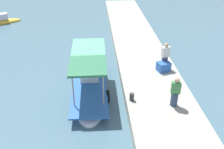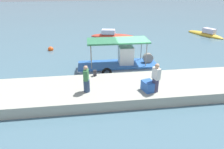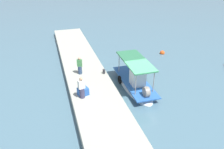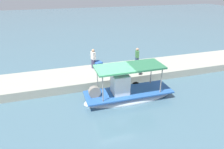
{
  "view_description": "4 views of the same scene",
  "coord_description": "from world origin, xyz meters",
  "px_view_note": "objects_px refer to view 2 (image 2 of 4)",
  "views": [
    {
      "loc": [
        -13.71,
        -0.48,
        8.47
      ],
      "look_at": [
        -0.74,
        -1.45,
        0.9
      ],
      "focal_mm": 40.37,
      "sensor_mm": 36.0,
      "label": 1
    },
    {
      "loc": [
        -3.56,
        -14.82,
        6.56
      ],
      "look_at": [
        -1.95,
        -2.65,
        0.84
      ],
      "focal_mm": 32.6,
      "sensor_mm": 36.0,
      "label": 2
    },
    {
      "loc": [
        14.56,
        -6.84,
        10.07
      ],
      "look_at": [
        -1.62,
        -1.98,
        1.22
      ],
      "focal_mm": 36.29,
      "sensor_mm": 36.0,
      "label": 3
    },
    {
      "loc": [
        3.66,
        11.43,
        7.49
      ],
      "look_at": [
        -0.72,
        -2.6,
        0.84
      ],
      "focal_mm": 32.26,
      "sensor_mm": 36.0,
      "label": 4
    }
  ],
  "objects_px": {
    "main_fishing_boat": "(119,65)",
    "mooring_bollard": "(95,73)",
    "fisherman_by_crate": "(156,79)",
    "moored_boat_mid": "(205,34)",
    "marker_buoy": "(51,49)",
    "cargo_crate": "(148,86)",
    "moored_boat_near": "(112,36)",
    "fisherman_near_bollard": "(86,80)"
  },
  "relations": [
    {
      "from": "main_fishing_boat",
      "to": "marker_buoy",
      "type": "bearing_deg",
      "value": 136.04
    },
    {
      "from": "main_fishing_boat",
      "to": "mooring_bollard",
      "type": "height_order",
      "value": "main_fishing_boat"
    },
    {
      "from": "marker_buoy",
      "to": "moored_boat_near",
      "type": "height_order",
      "value": "moored_boat_near"
    },
    {
      "from": "fisherman_by_crate",
      "to": "marker_buoy",
      "type": "height_order",
      "value": "fisherman_by_crate"
    },
    {
      "from": "marker_buoy",
      "to": "moored_boat_near",
      "type": "distance_m",
      "value": 8.34
    },
    {
      "from": "fisherman_near_bollard",
      "to": "mooring_bollard",
      "type": "relative_size",
      "value": 4.02
    },
    {
      "from": "mooring_bollard",
      "to": "moored_boat_near",
      "type": "bearing_deg",
      "value": 77.3
    },
    {
      "from": "moored_boat_mid",
      "to": "main_fishing_boat",
      "type": "bearing_deg",
      "value": -143.57
    },
    {
      "from": "main_fishing_boat",
      "to": "cargo_crate",
      "type": "height_order",
      "value": "main_fishing_boat"
    },
    {
      "from": "fisherman_near_bollard",
      "to": "moored_boat_near",
      "type": "distance_m",
      "value": 15.2
    },
    {
      "from": "fisherman_near_bollard",
      "to": "cargo_crate",
      "type": "distance_m",
      "value": 3.61
    },
    {
      "from": "fisherman_by_crate",
      "to": "moored_boat_near",
      "type": "height_order",
      "value": "fisherman_by_crate"
    },
    {
      "from": "fisherman_near_bollard",
      "to": "fisherman_by_crate",
      "type": "bearing_deg",
      "value": -7.34
    },
    {
      "from": "cargo_crate",
      "to": "moored_boat_near",
      "type": "height_order",
      "value": "cargo_crate"
    },
    {
      "from": "main_fishing_boat",
      "to": "mooring_bollard",
      "type": "bearing_deg",
      "value": -132.29
    },
    {
      "from": "main_fishing_boat",
      "to": "cargo_crate",
      "type": "distance_m",
      "value": 4.77
    },
    {
      "from": "fisherman_by_crate",
      "to": "mooring_bollard",
      "type": "height_order",
      "value": "fisherman_by_crate"
    },
    {
      "from": "cargo_crate",
      "to": "fisherman_by_crate",
      "type": "bearing_deg",
      "value": -20.78
    },
    {
      "from": "main_fishing_boat",
      "to": "fisherman_near_bollard",
      "type": "height_order",
      "value": "main_fishing_boat"
    },
    {
      "from": "main_fishing_boat",
      "to": "marker_buoy",
      "type": "height_order",
      "value": "main_fishing_boat"
    },
    {
      "from": "main_fishing_boat",
      "to": "fisherman_near_bollard",
      "type": "distance_m",
      "value": 5.09
    },
    {
      "from": "fisherman_near_bollard",
      "to": "moored_boat_mid",
      "type": "height_order",
      "value": "fisherman_near_bollard"
    },
    {
      "from": "fisherman_near_bollard",
      "to": "moored_boat_mid",
      "type": "distance_m",
      "value": 20.88
    },
    {
      "from": "mooring_bollard",
      "to": "moored_boat_mid",
      "type": "bearing_deg",
      "value": 38.19
    },
    {
      "from": "moored_boat_near",
      "to": "moored_boat_mid",
      "type": "xyz_separation_m",
      "value": [
        12.13,
        -0.9,
        0.02
      ]
    },
    {
      "from": "cargo_crate",
      "to": "moored_boat_mid",
      "type": "distance_m",
      "value": 18.63
    },
    {
      "from": "mooring_bollard",
      "to": "moored_boat_mid",
      "type": "xyz_separation_m",
      "value": [
        14.99,
        11.79,
        -0.7
      ]
    },
    {
      "from": "cargo_crate",
      "to": "moored_boat_mid",
      "type": "xyz_separation_m",
      "value": [
        12.0,
        14.22,
        -0.79
      ]
    },
    {
      "from": "cargo_crate",
      "to": "marker_buoy",
      "type": "distance_m",
      "value": 12.72
    },
    {
      "from": "main_fishing_boat",
      "to": "fisherman_by_crate",
      "type": "distance_m",
      "value": 5.06
    },
    {
      "from": "fisherman_by_crate",
      "to": "cargo_crate",
      "type": "bearing_deg",
      "value": 159.22
    },
    {
      "from": "fisherman_near_bollard",
      "to": "moored_boat_near",
      "type": "xyz_separation_m",
      "value": [
        3.44,
        14.75,
        -1.25
      ]
    },
    {
      "from": "cargo_crate",
      "to": "moored_boat_mid",
      "type": "relative_size",
      "value": 0.15
    },
    {
      "from": "cargo_crate",
      "to": "marker_buoy",
      "type": "bearing_deg",
      "value": 123.93
    },
    {
      "from": "moored_boat_mid",
      "to": "fisherman_near_bollard",
      "type": "bearing_deg",
      "value": -138.35
    },
    {
      "from": "fisherman_near_bollard",
      "to": "mooring_bollard",
      "type": "distance_m",
      "value": 2.21
    },
    {
      "from": "main_fishing_boat",
      "to": "fisherman_near_bollard",
      "type": "xyz_separation_m",
      "value": [
        -2.59,
        -4.27,
        0.97
      ]
    },
    {
      "from": "fisherman_by_crate",
      "to": "moored_boat_near",
      "type": "distance_m",
      "value": 15.32
    },
    {
      "from": "cargo_crate",
      "to": "moored_boat_near",
      "type": "relative_size",
      "value": 0.13
    },
    {
      "from": "fisherman_by_crate",
      "to": "moored_boat_mid",
      "type": "xyz_separation_m",
      "value": [
        11.64,
        14.36,
        -1.28
      ]
    },
    {
      "from": "mooring_bollard",
      "to": "marker_buoy",
      "type": "relative_size",
      "value": 0.73
    },
    {
      "from": "moored_boat_mid",
      "to": "moored_boat_near",
      "type": "bearing_deg",
      "value": 175.76
    }
  ]
}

